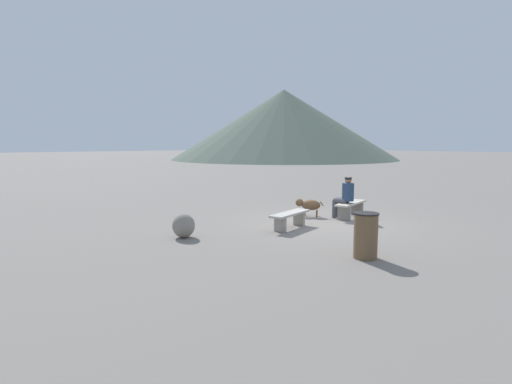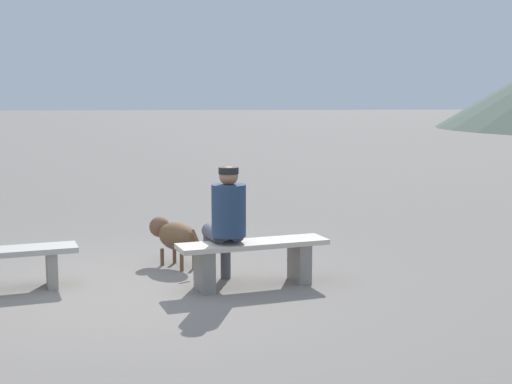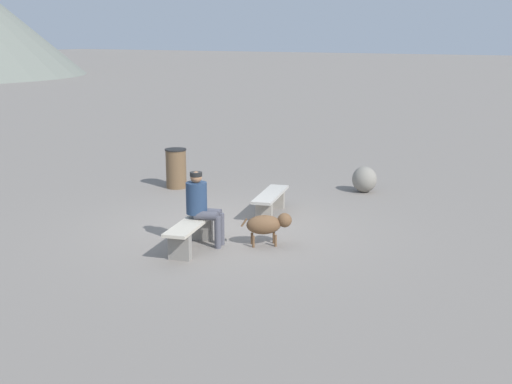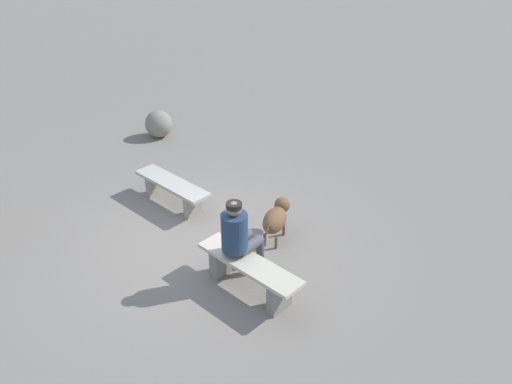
{
  "view_description": "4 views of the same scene",
  "coord_description": "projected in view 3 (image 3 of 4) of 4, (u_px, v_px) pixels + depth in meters",
  "views": [
    {
      "loc": [
        -9.23,
        -7.51,
        2.28
      ],
      "look_at": [
        -1.25,
        1.56,
        0.86
      ],
      "focal_mm": 29.29,
      "sensor_mm": 36.0,
      "label": 1
    },
    {
      "loc": [
        0.54,
        -7.17,
        1.96
      ],
      "look_at": [
        1.42,
        0.82,
        0.89
      ],
      "focal_mm": 49.92,
      "sensor_mm": 36.0,
      "label": 2
    },
    {
      "loc": [
        9.92,
        6.17,
        3.51
      ],
      "look_at": [
        -1.18,
        -0.13,
        0.44
      ],
      "focal_mm": 46.54,
      "sensor_mm": 36.0,
      "label": 3
    },
    {
      "loc": [
        6.05,
        -2.89,
        4.76
      ],
      "look_at": [
        -0.11,
        1.06,
        0.52
      ],
      "focal_mm": 37.71,
      "sensor_mm": 36.0,
      "label": 4
    }
  ],
  "objects": [
    {
      "name": "boulder",
      "position": [
        364.0,
        179.0,
        14.96
      ],
      "size": [
        0.76,
        0.77,
        0.59
      ],
      "primitive_type": "ellipsoid",
      "rotation": [
        0.0,
        0.0,
        1.05
      ],
      "color": "gray",
      "rests_on": "ground"
    },
    {
      "name": "seated_person",
      "position": [
        201.0,
        203.0,
        11.1
      ],
      "size": [
        0.45,
        0.64,
        1.27
      ],
      "rotation": [
        0.0,
        0.0,
        0.26
      ],
      "color": "navy",
      "rests_on": "ground"
    },
    {
      "name": "bench_right",
      "position": [
        192.0,
        231.0,
        10.97
      ],
      "size": [
        1.63,
        0.76,
        0.48
      ],
      "rotation": [
        0.0,
        0.0,
        0.24
      ],
      "color": "gray",
      "rests_on": "ground"
    },
    {
      "name": "trash_bin",
      "position": [
        176.0,
        168.0,
        15.34
      ],
      "size": [
        0.5,
        0.5,
        0.91
      ],
      "color": "brown",
      "rests_on": "ground"
    },
    {
      "name": "bench_left",
      "position": [
        271.0,
        199.0,
        13.11
      ],
      "size": [
        1.58,
        0.74,
        0.43
      ],
      "rotation": [
        0.0,
        0.0,
        0.24
      ],
      "color": "gray",
      "rests_on": "ground"
    },
    {
      "name": "ground",
      "position": [
        231.0,
        231.0,
        12.17
      ],
      "size": [
        210.0,
        210.0,
        0.06
      ],
      "primitive_type": "cube",
      "color": "gray"
    },
    {
      "name": "dog",
      "position": [
        268.0,
        224.0,
        11.18
      ],
      "size": [
        0.64,
        0.74,
        0.55
      ],
      "rotation": [
        0.0,
        0.0,
        2.22
      ],
      "color": "brown",
      "rests_on": "ground"
    }
  ]
}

